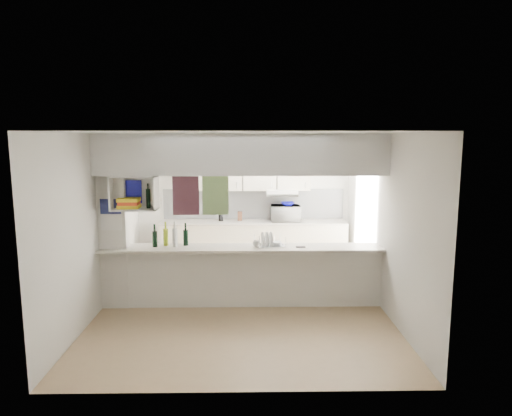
{
  "coord_description": "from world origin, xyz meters",
  "views": [
    {
      "loc": [
        0.1,
        -6.66,
        2.54
      ],
      "look_at": [
        0.22,
        0.5,
        1.43
      ],
      "focal_mm": 32.0,
      "sensor_mm": 36.0,
      "label": 1
    }
  ],
  "objects_px": {
    "bowl": "(288,204)",
    "wine_bottles": "(170,237)",
    "dish_rack": "(270,240)",
    "microwave": "(286,213)"
  },
  "relations": [
    {
      "from": "microwave",
      "to": "dish_rack",
      "type": "distance_m",
      "value": 2.11
    },
    {
      "from": "bowl",
      "to": "dish_rack",
      "type": "bearing_deg",
      "value": -102.22
    },
    {
      "from": "dish_rack",
      "to": "wine_bottles",
      "type": "height_order",
      "value": "wine_bottles"
    },
    {
      "from": "microwave",
      "to": "wine_bottles",
      "type": "distance_m",
      "value": 2.79
    },
    {
      "from": "bowl",
      "to": "dish_rack",
      "type": "relative_size",
      "value": 0.57
    },
    {
      "from": "bowl",
      "to": "wine_bottles",
      "type": "relative_size",
      "value": 0.52
    },
    {
      "from": "bowl",
      "to": "wine_bottles",
      "type": "height_order",
      "value": "wine_bottles"
    },
    {
      "from": "dish_rack",
      "to": "bowl",
      "type": "bearing_deg",
      "value": 65.73
    },
    {
      "from": "microwave",
      "to": "wine_bottles",
      "type": "relative_size",
      "value": 1.06
    },
    {
      "from": "bowl",
      "to": "wine_bottles",
      "type": "bearing_deg",
      "value": -133.76
    }
  ]
}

